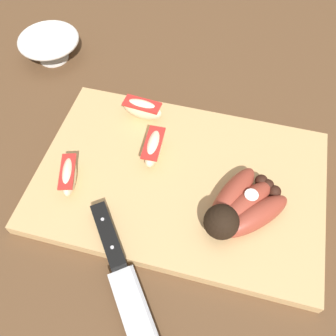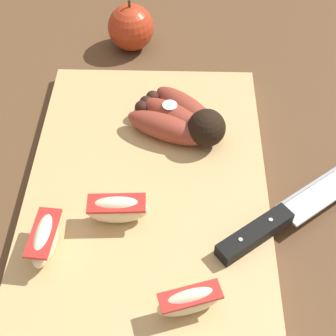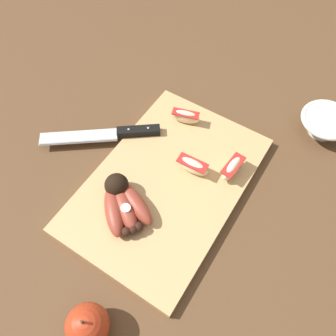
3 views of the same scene
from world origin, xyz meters
The scene contains 9 objects.
ground_plane centered at (0.00, 0.00, 0.00)m, with size 6.00×6.00×0.00m, color brown.
cutting_board centered at (0.01, -0.01, 0.01)m, with size 0.45×0.30×0.02m, color tan.
banana_bunch centered at (0.11, -0.05, 0.04)m, with size 0.13×0.14×0.05m.
chefs_knife centered at (-0.03, -0.17, 0.03)m, with size 0.19×0.24×0.02m.
apple_wedge_near centered at (-0.08, 0.10, 0.04)m, with size 0.07×0.03×0.04m.
apple_wedge_middle centered at (-0.04, 0.02, 0.04)m, with size 0.03×0.07×0.04m.
apple_wedge_far centered at (-0.15, -0.06, 0.04)m, with size 0.04×0.07×0.04m.
whole_apple centered at (0.32, 0.03, 0.04)m, with size 0.08×0.08×0.09m.
ceramic_bowl centered at (-0.32, 0.23, 0.03)m, with size 0.12×0.12×0.05m.
Camera 3 is at (0.32, 0.19, 0.66)m, focal length 36.75 mm.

